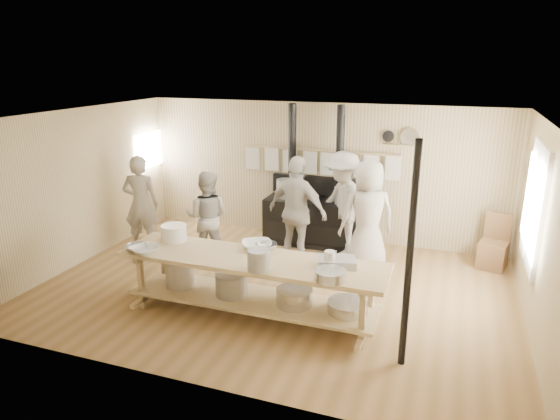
{
  "coord_description": "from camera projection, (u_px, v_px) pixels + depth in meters",
  "views": [
    {
      "loc": [
        2.41,
        -6.53,
        3.37
      ],
      "look_at": [
        0.01,
        0.2,
        1.2
      ],
      "focal_mm": 32.0,
      "sensor_mm": 36.0,
      "label": 1
    }
  ],
  "objects": [
    {
      "name": "support_post",
      "position": [
        410.0,
        259.0,
        5.38
      ],
      "size": [
        0.08,
        0.08,
        2.6
      ],
      "primitive_type": "cylinder",
      "color": "black",
      "rests_on": "ground"
    },
    {
      "name": "mixing_bowl_large",
      "position": [
        330.0,
        275.0,
        5.91
      ],
      "size": [
        0.39,
        0.39,
        0.12
      ],
      "primitive_type": "cylinder",
      "rotation": [
        0.0,
        0.0,
        0.03
      ],
      "color": "silver",
      "rests_on": "prep_table"
    },
    {
      "name": "cook_center",
      "position": [
        367.0,
        216.0,
        8.06
      ],
      "size": [
        1.07,
        0.94,
        1.85
      ],
      "primitive_type": "imported",
      "rotation": [
        0.0,
        0.0,
        3.62
      ],
      "color": "#A39B90",
      "rests_on": "ground"
    },
    {
      "name": "bowl_white_a",
      "position": [
        145.0,
        250.0,
        6.73
      ],
      "size": [
        0.49,
        0.49,
        0.09
      ],
      "primitive_type": "imported",
      "rotation": [
        0.0,
        0.0,
        -0.42
      ],
      "color": "white",
      "rests_on": "prep_table"
    },
    {
      "name": "cook_left",
      "position": [
        207.0,
        217.0,
        8.48
      ],
      "size": [
        0.88,
        0.75,
        1.58
      ],
      "primitive_type": "imported",
      "rotation": [
        0.0,
        0.0,
        3.35
      ],
      "color": "#A39B90",
      "rests_on": "ground"
    },
    {
      "name": "cook_by_window",
      "position": [
        343.0,
        204.0,
        8.73
      ],
      "size": [
        1.36,
        1.3,
        1.86
      ],
      "primitive_type": "imported",
      "rotation": [
        0.0,
        0.0,
        -0.7
      ],
      "color": "#A39B90",
      "rests_on": "ground"
    },
    {
      "name": "chair",
      "position": [
        493.0,
        252.0,
        8.31
      ],
      "size": [
        0.53,
        0.53,
        0.92
      ],
      "rotation": [
        0.0,
        0.0,
        -0.26
      ],
      "color": "brown",
      "rests_on": "ground"
    },
    {
      "name": "roasting_pan",
      "position": [
        337.0,
        262.0,
        6.31
      ],
      "size": [
        0.55,
        0.44,
        0.11
      ],
      "primitive_type": "cube",
      "rotation": [
        0.0,
        0.0,
        0.28
      ],
      "color": "#B2B2B7",
      "rests_on": "prep_table"
    },
    {
      "name": "ground",
      "position": [
        275.0,
        288.0,
        7.64
      ],
      "size": [
        7.0,
        7.0,
        0.0
      ],
      "primitive_type": "plane",
      "color": "brown",
      "rests_on": "ground"
    },
    {
      "name": "left_opening",
      "position": [
        149.0,
        150.0,
        10.08
      ],
      "size": [
        0.0,
        0.9,
        0.9
      ],
      "color": "white",
      "rests_on": "ground"
    },
    {
      "name": "cook_right",
      "position": [
        297.0,
        212.0,
        8.26
      ],
      "size": [
        1.18,
        0.73,
        1.87
      ],
      "primitive_type": "imported",
      "rotation": [
        0.0,
        0.0,
        2.88
      ],
      "color": "#A39B90",
      "rests_on": "ground"
    },
    {
      "name": "stove",
      "position": [
        313.0,
        216.0,
        9.4
      ],
      "size": [
        1.9,
        0.75,
        2.6
      ],
      "color": "black",
      "rests_on": "ground"
    },
    {
      "name": "bowl_steel_a",
      "position": [
        137.0,
        249.0,
        6.77
      ],
      "size": [
        0.44,
        0.44,
        0.1
      ],
      "primitive_type": "imported",
      "rotation": [
        0.0,
        0.0,
        0.8
      ],
      "color": "silver",
      "rests_on": "prep_table"
    },
    {
      "name": "prep_table",
      "position": [
        251.0,
        281.0,
        6.68
      ],
      "size": [
        3.6,
        0.9,
        0.85
      ],
      "color": "tan",
      "rests_on": "ground"
    },
    {
      "name": "back_wall_shelf",
      "position": [
        400.0,
        140.0,
        8.77
      ],
      "size": [
        0.63,
        0.14,
        0.32
      ],
      "color": "tan",
      "rests_on": "ground"
    },
    {
      "name": "bowl_white_b",
      "position": [
        257.0,
        245.0,
        6.88
      ],
      "size": [
        0.56,
        0.56,
        0.1
      ],
      "primitive_type": "imported",
      "rotation": [
        0.0,
        0.0,
        2.05
      ],
      "color": "white",
      "rests_on": "prep_table"
    },
    {
      "name": "towel_rail",
      "position": [
        319.0,
        160.0,
        9.35
      ],
      "size": [
        3.0,
        0.04,
        0.47
      ],
      "color": "tan",
      "rests_on": "ground"
    },
    {
      "name": "pitcher",
      "position": [
        330.0,
        259.0,
        6.27
      ],
      "size": [
        0.17,
        0.17,
        0.21
      ],
      "primitive_type": "cylinder",
      "rotation": [
        0.0,
        0.0,
        -0.38
      ],
      "color": "white",
      "rests_on": "prep_table"
    },
    {
      "name": "bucket_galv",
      "position": [
        259.0,
        260.0,
        6.17
      ],
      "size": [
        0.32,
        0.32,
        0.27
      ],
      "primitive_type": "cylinder",
      "rotation": [
        0.0,
        0.0,
        -0.11
      ],
      "color": "gray",
      "rests_on": "prep_table"
    },
    {
      "name": "bowl_steel_b",
      "position": [
        266.0,
        247.0,
        6.84
      ],
      "size": [
        0.41,
        0.41,
        0.09
      ],
      "primitive_type": "imported",
      "rotation": [
        0.0,
        0.0,
        3.67
      ],
      "color": "silver",
      "rests_on": "prep_table"
    },
    {
      "name": "room_shell",
      "position": [
        275.0,
        185.0,
        7.16
      ],
      "size": [
        7.0,
        7.0,
        7.0
      ],
      "color": "tan",
      "rests_on": "ground"
    },
    {
      "name": "deep_bowl_enamel",
      "position": [
        174.0,
        233.0,
        7.19
      ],
      "size": [
        0.46,
        0.46,
        0.23
      ],
      "primitive_type": "cylinder",
      "rotation": [
        0.0,
        0.0,
        0.33
      ],
      "color": "white",
      "rests_on": "prep_table"
    },
    {
      "name": "cook_far_left",
      "position": [
        141.0,
        204.0,
        8.89
      ],
      "size": [
        0.73,
        0.57,
        1.77
      ],
      "primitive_type": "imported",
      "rotation": [
        0.0,
        0.0,
        3.4
      ],
      "color": "#A39B90",
      "rests_on": "ground"
    },
    {
      "name": "window_right",
      "position": [
        535.0,
        205.0,
        6.62
      ],
      "size": [
        0.09,
        1.5,
        1.65
      ],
      "color": "beige",
      "rests_on": "ground"
    }
  ]
}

